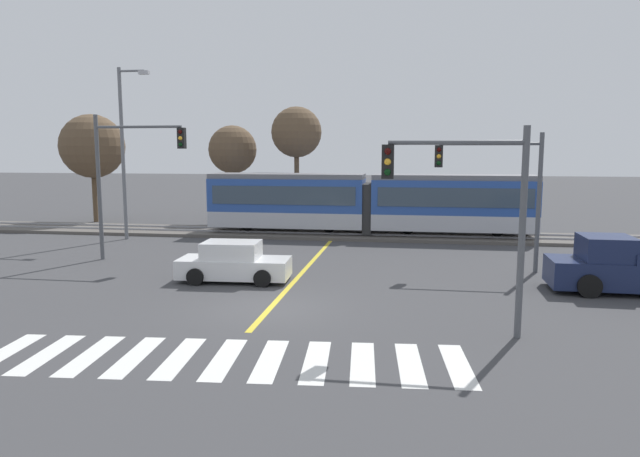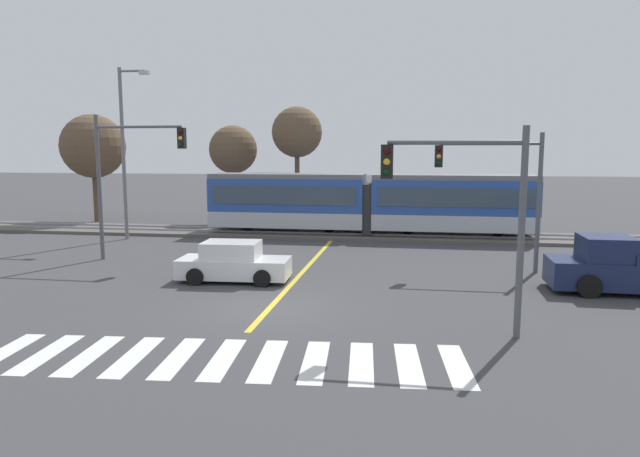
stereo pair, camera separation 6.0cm
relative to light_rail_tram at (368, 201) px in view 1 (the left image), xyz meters
The scene contains 26 objects.
ground_plane 15.88m from the light_rail_tram, 96.94° to the right, with size 200.00×200.00×0.00m, color #3D3D3F.
track_bed 2.73m from the light_rail_tram, behind, with size 120.00×4.00×0.18m, color #56514C.
rail_near 2.73m from the light_rail_tram, 159.44° to the right, with size 120.00×0.08×0.10m, color #939399.
rail_far 2.73m from the light_rail_tram, 159.11° to the left, with size 120.00×0.08×0.10m, color #939399.
light_rail_tram is the anchor object (origin of this frame).
crosswalk_stripe_0 21.99m from the light_rail_tram, 109.71° to the right, with size 0.56×2.80×0.01m, color silver.
crosswalk_stripe_1 21.56m from the light_rail_tram, 107.04° to the right, with size 0.56×2.80×0.01m, color silver.
crosswalk_stripe_2 21.17m from the light_rail_tram, 104.26° to the right, with size 0.56×2.80×0.01m, color silver.
crosswalk_stripe_3 20.84m from the light_rail_tram, 101.39° to the right, with size 0.56×2.80×0.01m, color silver.
crosswalk_stripe_4 20.57m from the light_rail_tram, 98.43° to the right, with size 0.56×2.80×0.01m, color silver.
crosswalk_stripe_5 20.34m from the light_rail_tram, 95.39° to the right, with size 0.56×2.80×0.01m, color silver.
crosswalk_stripe_6 20.18m from the light_rail_tram, 92.30° to the right, with size 0.56×2.80×0.01m, color silver.
crosswalk_stripe_7 20.08m from the light_rail_tram, 89.17° to the right, with size 0.56×2.80×0.01m, color silver.
crosswalk_stripe_8 20.03m from the light_rail_tram, 86.01° to the right, with size 0.56×2.80×0.01m, color silver.
crosswalk_stripe_9 20.05m from the light_rail_tram, 82.85° to the right, with size 0.56×2.80×0.01m, color silver.
crosswalk_stripe_10 20.12m from the light_rail_tram, 79.70° to the right, with size 0.56×2.80×0.01m, color silver.
lane_centre_line 10.45m from the light_rail_tram, 100.70° to the right, with size 0.20×16.16×0.01m, color gold.
sedan_crossing 12.94m from the light_rail_tram, 109.01° to the right, with size 4.29×2.09×1.52m.
pickup_truck 15.39m from the light_rail_tram, 49.80° to the right, with size 5.43×2.31×1.98m.
traffic_light_mid_left 13.65m from the light_rail_tram, 138.52° to the right, with size 4.25×0.38×6.53m.
traffic_light_near_right 17.93m from the light_rail_tram, 77.10° to the right, with size 3.75×0.38×5.57m.
traffic_light_mid_right 10.76m from the light_rail_tram, 55.51° to the right, with size 4.25×0.38×5.66m.
street_lamp_west 13.94m from the light_rail_tram, 166.80° to the right, with size 1.82×0.28×9.41m.
bare_tree_far_west 19.97m from the light_rail_tram, 168.56° to the left, with size 4.36×4.36×7.43m.
bare_tree_west 11.36m from the light_rail_tram, 152.06° to the left, with size 3.28×3.28×6.66m.
bare_tree_east 7.75m from the light_rail_tram, 139.78° to the left, with size 3.30×3.30×7.79m.
Camera 1 is at (4.33, -17.05, 4.94)m, focal length 32.00 mm.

